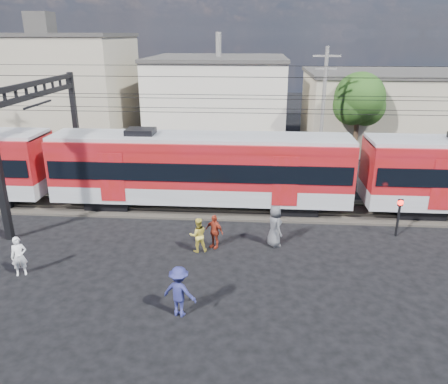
{
  "coord_description": "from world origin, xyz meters",
  "views": [
    {
      "loc": [
        1.6,
        -14.56,
        9.23
      ],
      "look_at": [
        0.14,
        5.0,
        2.1
      ],
      "focal_mm": 35.0,
      "sensor_mm": 36.0,
      "label": 1
    }
  ],
  "objects_px": {
    "pedestrian_c": "(179,292)",
    "pedestrian_a": "(19,256)",
    "crossing_signal": "(399,211)",
    "commuter_train": "(205,167)"
  },
  "relations": [
    {
      "from": "pedestrian_a",
      "to": "crossing_signal",
      "type": "distance_m",
      "value": 16.95
    },
    {
      "from": "pedestrian_a",
      "to": "crossing_signal",
      "type": "bearing_deg",
      "value": -7.55
    },
    {
      "from": "pedestrian_a",
      "to": "pedestrian_c",
      "type": "bearing_deg",
      "value": -41.75
    },
    {
      "from": "commuter_train",
      "to": "pedestrian_c",
      "type": "height_order",
      "value": "commuter_train"
    },
    {
      "from": "commuter_train",
      "to": "pedestrian_c",
      "type": "bearing_deg",
      "value": -88.53
    },
    {
      "from": "pedestrian_c",
      "to": "pedestrian_a",
      "type": "bearing_deg",
      "value": -1.31
    },
    {
      "from": "commuter_train",
      "to": "pedestrian_c",
      "type": "relative_size",
      "value": 27.01
    },
    {
      "from": "pedestrian_c",
      "to": "commuter_train",
      "type": "bearing_deg",
      "value": -72.13
    },
    {
      "from": "pedestrian_a",
      "to": "crossing_signal",
      "type": "relative_size",
      "value": 0.87
    },
    {
      "from": "pedestrian_a",
      "to": "crossing_signal",
      "type": "height_order",
      "value": "crossing_signal"
    }
  ]
}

